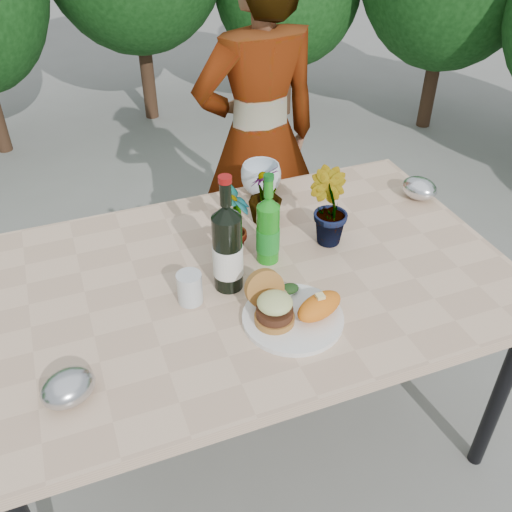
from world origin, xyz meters
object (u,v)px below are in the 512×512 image
object	(u,v)px
patio_table	(247,290)
person	(259,141)
wine_bottle	(228,249)
dinner_plate	(293,318)

from	to	relation	value
patio_table	person	bearing A→B (deg)	66.50
patio_table	wine_bottle	bearing A→B (deg)	-158.51
patio_table	dinner_plate	xyz separation A→B (m)	(0.05, -0.23, 0.06)
dinner_plate	person	xyz separation A→B (m)	(0.30, 1.03, 0.02)
patio_table	dinner_plate	world-z (taller)	dinner_plate
patio_table	dinner_plate	size ratio (longest dim) A/B	5.71
dinner_plate	wine_bottle	bearing A→B (deg)	119.86
wine_bottle	person	distance (m)	0.93
person	dinner_plate	bearing A→B (deg)	70.13
dinner_plate	wine_bottle	world-z (taller)	wine_bottle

